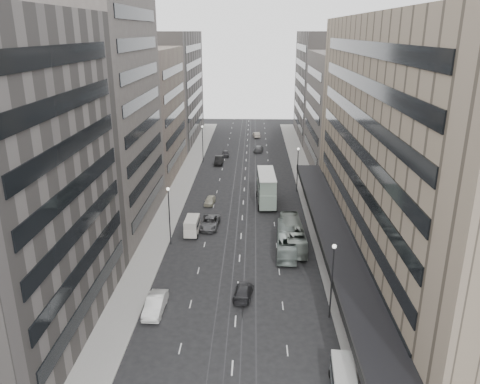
# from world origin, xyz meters

# --- Properties ---
(ground) EXTENTS (220.00, 220.00, 0.00)m
(ground) POSITION_xyz_m (0.00, 0.00, 0.00)
(ground) COLOR black
(ground) RESTS_ON ground
(sidewalk_right) EXTENTS (4.00, 125.00, 0.15)m
(sidewalk_right) POSITION_xyz_m (12.00, 37.50, 0.07)
(sidewalk_right) COLOR gray
(sidewalk_right) RESTS_ON ground
(sidewalk_left) EXTENTS (4.00, 125.00, 0.15)m
(sidewalk_left) POSITION_xyz_m (-12.00, 37.50, 0.07)
(sidewalk_left) COLOR gray
(sidewalk_left) RESTS_ON ground
(department_store) EXTENTS (19.20, 60.00, 30.00)m
(department_store) POSITION_xyz_m (21.45, 8.00, 14.95)
(department_store) COLOR gray
(department_store) RESTS_ON ground
(building_right_mid) EXTENTS (15.00, 28.00, 24.00)m
(building_right_mid) POSITION_xyz_m (21.50, 52.00, 12.00)
(building_right_mid) COLOR #534D48
(building_right_mid) RESTS_ON ground
(building_right_far) EXTENTS (15.00, 32.00, 28.00)m
(building_right_far) POSITION_xyz_m (21.50, 82.00, 14.00)
(building_right_far) COLOR slate
(building_right_far) RESTS_ON ground
(building_left_b) EXTENTS (15.00, 26.00, 34.00)m
(building_left_b) POSITION_xyz_m (-21.50, 19.00, 17.00)
(building_left_b) COLOR #534D48
(building_left_b) RESTS_ON ground
(building_left_c) EXTENTS (15.00, 28.00, 25.00)m
(building_left_c) POSITION_xyz_m (-21.50, 46.00, 12.50)
(building_left_c) COLOR #786C5D
(building_left_c) RESTS_ON ground
(building_left_d) EXTENTS (15.00, 38.00, 28.00)m
(building_left_d) POSITION_xyz_m (-21.50, 79.00, 14.00)
(building_left_d) COLOR slate
(building_left_d) RESTS_ON ground
(lamp_right_near) EXTENTS (0.44, 0.44, 8.32)m
(lamp_right_near) POSITION_xyz_m (9.70, -5.00, 5.20)
(lamp_right_near) COLOR #262628
(lamp_right_near) RESTS_ON ground
(lamp_right_far) EXTENTS (0.44, 0.44, 8.32)m
(lamp_right_far) POSITION_xyz_m (9.70, 35.00, 5.20)
(lamp_right_far) COLOR #262628
(lamp_right_far) RESTS_ON ground
(lamp_left_near) EXTENTS (0.44, 0.44, 8.32)m
(lamp_left_near) POSITION_xyz_m (-9.70, 12.00, 5.20)
(lamp_left_near) COLOR #262628
(lamp_left_near) RESTS_ON ground
(lamp_left_far) EXTENTS (0.44, 0.44, 8.32)m
(lamp_left_far) POSITION_xyz_m (-9.70, 55.00, 5.20)
(lamp_left_far) COLOR #262628
(lamp_left_far) RESTS_ON ground
(bus_near) EXTENTS (3.08, 10.78, 2.97)m
(bus_near) POSITION_xyz_m (6.22, 10.41, 1.49)
(bus_near) COLOR gray
(bus_near) RESTS_ON ground
(bus_far) EXTENTS (3.02, 11.41, 3.16)m
(bus_far) POSITION_xyz_m (7.19, 12.27, 1.58)
(bus_far) COLOR #96A198
(bus_far) RESTS_ON ground
(double_decker) EXTENTS (3.35, 10.01, 5.42)m
(double_decker) POSITION_xyz_m (3.92, 28.58, 2.93)
(double_decker) COLOR gray
(double_decker) RESTS_ON ground
(vw_microbus) EXTENTS (2.25, 4.43, 2.32)m
(vw_microbus) POSITION_xyz_m (9.20, -15.37, 1.29)
(vw_microbus) COLOR #575C5E
(vw_microbus) RESTS_ON ground
(panel_van) EXTENTS (2.10, 4.15, 2.59)m
(panel_van) POSITION_xyz_m (-7.11, 15.24, 1.43)
(panel_van) COLOR silver
(panel_van) RESTS_ON ground
(sedan_1) EXTENTS (1.94, 5.24, 1.71)m
(sedan_1) POSITION_xyz_m (-8.50, -4.50, 0.86)
(sedan_1) COLOR white
(sedan_1) RESTS_ON ground
(sedan_2) EXTENTS (3.00, 5.87, 1.59)m
(sedan_2) POSITION_xyz_m (-4.80, 17.92, 0.79)
(sedan_2) COLOR #505052
(sedan_2) RESTS_ON ground
(sedan_3) EXTENTS (2.45, 4.90, 1.37)m
(sedan_3) POSITION_xyz_m (0.71, -1.36, 0.68)
(sedan_3) COLOR #242426
(sedan_3) RESTS_ON ground
(sedan_4) EXTENTS (1.90, 4.04, 1.34)m
(sedan_4) POSITION_xyz_m (-5.71, 27.96, 0.67)
(sedan_4) COLOR #AAA58D
(sedan_4) RESTS_ON ground
(sedan_5) EXTENTS (1.80, 5.14, 1.69)m
(sedan_5) POSITION_xyz_m (-5.96, 53.55, 0.85)
(sedan_5) COLOR black
(sedan_5) RESTS_ON ground
(sedan_6) EXTENTS (2.57, 5.12, 1.39)m
(sedan_6) POSITION_xyz_m (4.98, 40.76, 0.69)
(sedan_6) COLOR silver
(sedan_6) RESTS_ON ground
(sedan_7) EXTENTS (2.60, 5.17, 1.44)m
(sedan_7) POSITION_xyz_m (2.94, 65.38, 0.72)
(sedan_7) COLOR #5D5D5F
(sedan_7) RESTS_ON ground
(sedan_8) EXTENTS (1.83, 4.07, 1.36)m
(sedan_8) POSITION_xyz_m (-4.92, 60.38, 0.68)
(sedan_8) COLOR #29282B
(sedan_8) RESTS_ON ground
(sedan_9) EXTENTS (2.14, 4.64, 1.48)m
(sedan_9) POSITION_xyz_m (2.42, 81.39, 0.74)
(sedan_9) COLOR #B0A392
(sedan_9) RESTS_ON ground
(pedestrian) EXTENTS (0.81, 0.74, 1.85)m
(pedestrian) POSITION_xyz_m (13.44, -14.56, 1.07)
(pedestrian) COLOR black
(pedestrian) RESTS_ON sidewalk_right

